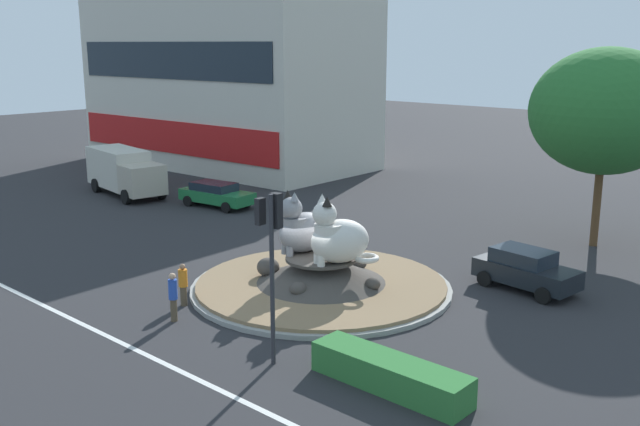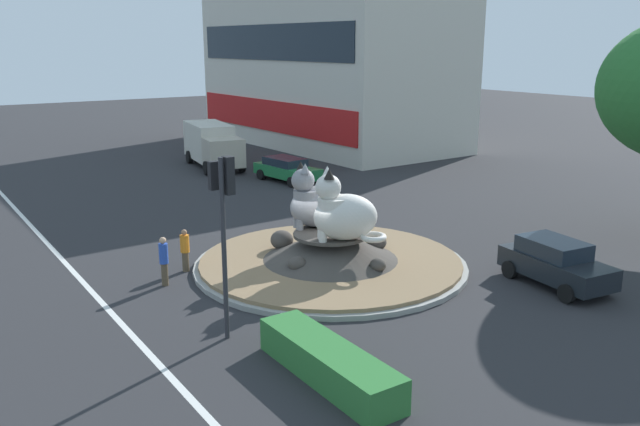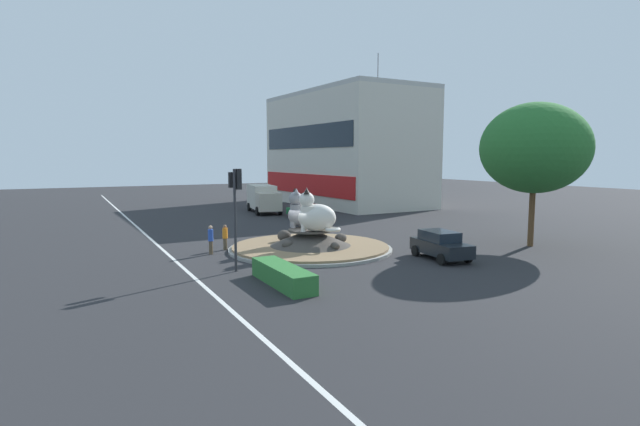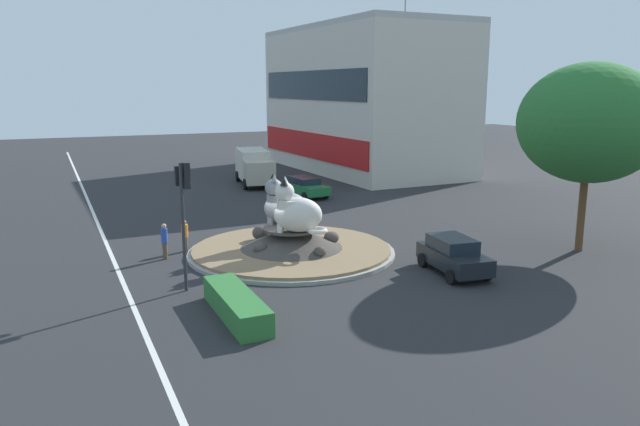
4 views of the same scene
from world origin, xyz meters
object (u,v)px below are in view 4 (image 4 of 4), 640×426
object	(u,v)px
pedestrian_blue_shirt	(164,240)
cat_statue_white	(295,212)
pedestrian_orange_shirt	(185,235)
hatchback_near_shophouse	(305,186)
traffic_light_mast	(184,198)
shophouse_block	(362,99)
sedan_on_far_lane	(453,255)
cat_statue_grey	(283,205)
delivery_box_truck	(254,166)
broadleaf_tree_behind_island	(590,123)

from	to	relation	value
pedestrian_blue_shirt	cat_statue_white	bearing A→B (deg)	-36.13
pedestrian_orange_shirt	hatchback_near_shophouse	xyz separation A→B (m)	(-12.01, 11.68, -0.08)
traffic_light_mast	shophouse_block	xyz separation A→B (m)	(-29.64, 24.03, 3.09)
traffic_light_mast	hatchback_near_shophouse	world-z (taller)	traffic_light_mast
traffic_light_mast	sedan_on_far_lane	world-z (taller)	traffic_light_mast
cat_statue_grey	cat_statue_white	xyz separation A→B (m)	(2.00, -0.15, 0.04)
sedan_on_far_lane	delivery_box_truck	bearing A→B (deg)	-172.67
pedestrian_orange_shirt	pedestrian_blue_shirt	distance (m)	1.56
cat_statue_grey	cat_statue_white	bearing A→B (deg)	98.25
traffic_light_mast	hatchback_near_shophouse	xyz separation A→B (m)	(-17.99, 12.87, -3.08)
cat_statue_white	shophouse_block	size ratio (longest dim) A/B	0.12
shophouse_block	hatchback_near_shophouse	size ratio (longest dim) A/B	4.77
pedestrian_blue_shirt	shophouse_block	bearing A→B (deg)	33.55
shophouse_block	sedan_on_far_lane	xyz separation A→B (m)	(32.27, -12.69, -6.10)
pedestrian_blue_shirt	cat_statue_grey	bearing A→B (deg)	-17.72
traffic_light_mast	pedestrian_orange_shirt	size ratio (longest dim) A/B	3.27
shophouse_block	sedan_on_far_lane	world-z (taller)	shophouse_block
shophouse_block	sedan_on_far_lane	distance (m)	35.21
shophouse_block	broadleaf_tree_behind_island	bearing A→B (deg)	-9.94
shophouse_block	pedestrian_orange_shirt	bearing A→B (deg)	-45.86
cat_statue_white	traffic_light_mast	distance (m)	6.45
pedestrian_orange_shirt	cat_statue_white	bearing A→B (deg)	-56.39
broadleaf_tree_behind_island	delivery_box_truck	bearing A→B (deg)	-163.09
cat_statue_grey	broadleaf_tree_behind_island	world-z (taller)	broadleaf_tree_behind_island
shophouse_block	broadleaf_tree_behind_island	distance (m)	32.11
broadleaf_tree_behind_island	sedan_on_far_lane	bearing A→B (deg)	-86.63
delivery_box_truck	cat_statue_grey	bearing A→B (deg)	-5.00
cat_statue_white	hatchback_near_shophouse	world-z (taller)	cat_statue_white
broadleaf_tree_behind_island	hatchback_near_shophouse	world-z (taller)	broadleaf_tree_behind_island
traffic_light_mast	hatchback_near_shophouse	distance (m)	22.33
cat_statue_white	broadleaf_tree_behind_island	bearing A→B (deg)	-171.29
cat_statue_grey	broadleaf_tree_behind_island	xyz separation A→B (m)	(6.56, 13.58, 4.18)
traffic_light_mast	broadleaf_tree_behind_island	bearing A→B (deg)	-7.58
delivery_box_truck	traffic_light_mast	bearing A→B (deg)	-14.76
pedestrian_blue_shirt	hatchback_near_shophouse	xyz separation A→B (m)	(-13.00, 12.87, -0.18)
cat_statue_grey	shophouse_block	bearing A→B (deg)	-112.99
broadleaf_tree_behind_island	delivery_box_truck	size ratio (longest dim) A/B	1.27
cat_statue_grey	shophouse_block	distance (m)	31.39
traffic_light_mast	broadleaf_tree_behind_island	world-z (taller)	broadleaf_tree_behind_island
pedestrian_orange_shirt	sedan_on_far_lane	size ratio (longest dim) A/B	0.38
cat_statue_white	pedestrian_blue_shirt	size ratio (longest dim) A/B	1.55
delivery_box_truck	pedestrian_blue_shirt	bearing A→B (deg)	-19.84
sedan_on_far_lane	broadleaf_tree_behind_island	bearing A→B (deg)	100.47
cat_statue_white	pedestrian_orange_shirt	distance (m)	6.00
pedestrian_orange_shirt	hatchback_near_shophouse	size ratio (longest dim) A/B	0.33
cat_statue_white	sedan_on_far_lane	xyz separation A→B (m)	(5.05, 5.56, -1.48)
cat_statue_grey	pedestrian_orange_shirt	distance (m)	5.20
cat_statue_grey	pedestrian_orange_shirt	world-z (taller)	cat_statue_grey
traffic_light_mast	broadleaf_tree_behind_island	size ratio (longest dim) A/B	0.56
broadleaf_tree_behind_island	sedan_on_far_lane	size ratio (longest dim) A/B	2.23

